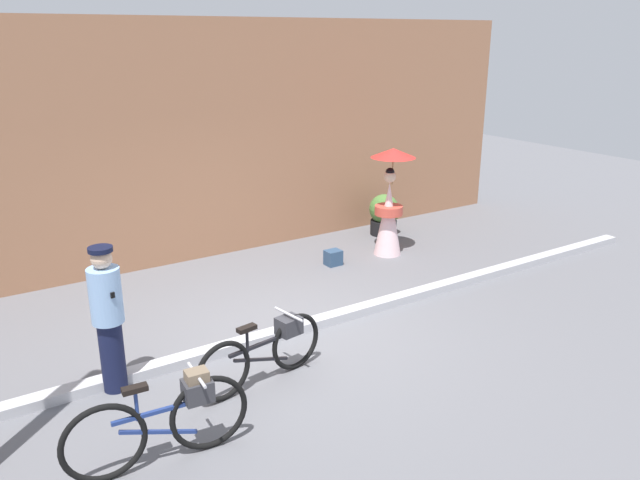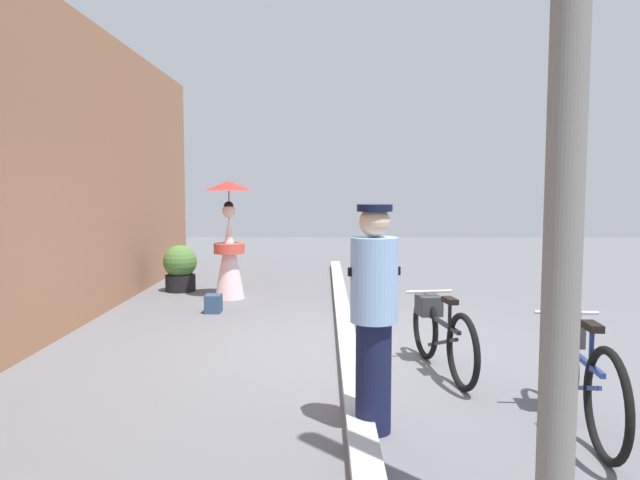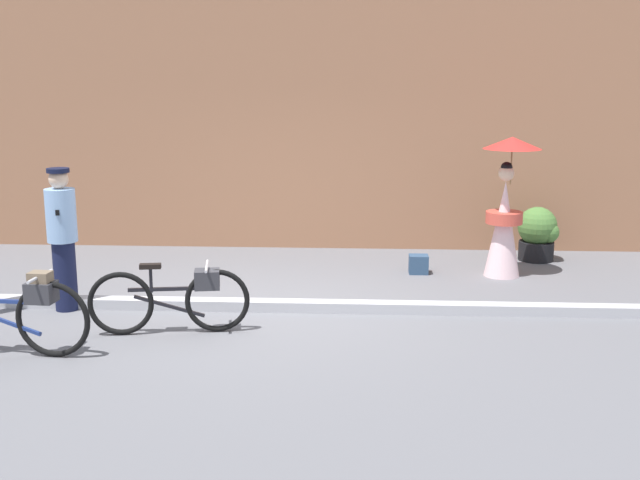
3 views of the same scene
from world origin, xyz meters
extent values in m
plane|color=slate|center=(0.00, 0.00, 0.00)|extent=(30.00, 30.00, 0.00)
cube|color=#9E6B4C|center=(0.00, 3.57, 2.00)|extent=(14.00, 0.40, 4.00)
cube|color=#B2B2B7|center=(0.00, 0.00, 0.06)|extent=(14.00, 0.20, 0.12)
torus|color=black|center=(-0.38, -0.79, 0.34)|extent=(0.68, 0.17, 0.68)
torus|color=black|center=(-1.37, -0.95, 0.34)|extent=(0.68, 0.17, 0.68)
cube|color=black|center=(-0.87, -0.87, 0.49)|extent=(0.84, 0.17, 0.04)
cube|color=black|center=(-0.87, -0.87, 0.30)|extent=(0.73, 0.15, 0.27)
cylinder|color=black|center=(-1.05, -0.90, 0.60)|extent=(0.03, 0.03, 0.28)
cube|color=black|center=(-1.05, -0.90, 0.74)|extent=(0.23, 0.12, 0.05)
cylinder|color=silver|center=(-0.48, -0.81, 0.72)|extent=(0.11, 0.48, 0.03)
cube|color=#333338|center=(-0.48, -0.81, 0.58)|extent=(0.29, 0.26, 0.20)
torus|color=black|center=(-1.82, -1.63, 0.38)|extent=(0.76, 0.11, 0.76)
torus|color=black|center=(-2.77, -1.56, 0.38)|extent=(0.76, 0.11, 0.76)
cube|color=navy|center=(-2.30, -1.60, 0.54)|extent=(0.80, 0.10, 0.04)
cube|color=navy|center=(-2.30, -1.60, 0.33)|extent=(0.70, 0.08, 0.25)
cylinder|color=navy|center=(-2.47, -1.58, 0.67)|extent=(0.03, 0.03, 0.32)
cube|color=black|center=(-2.47, -1.58, 0.82)|extent=(0.23, 0.11, 0.05)
cylinder|color=silver|center=(-1.92, -1.63, 0.81)|extent=(0.07, 0.48, 0.03)
cube|color=#333338|center=(-1.92, -1.63, 0.65)|extent=(0.28, 0.24, 0.20)
cube|color=#72604C|center=(-1.92, -1.63, 0.78)|extent=(0.21, 0.17, 0.14)
cylinder|color=#141938|center=(-2.29, -0.10, 0.41)|extent=(0.26, 0.26, 0.81)
cylinder|color=#8CB2E0|center=(-2.29, -0.10, 1.12)|extent=(0.34, 0.34, 0.61)
sphere|color=#D8B293|center=(-2.29, -0.10, 1.53)|extent=(0.22, 0.22, 0.22)
cylinder|color=black|center=(-2.29, -0.10, 1.63)|extent=(0.25, 0.25, 0.05)
cube|color=black|center=(-2.29, -0.10, 1.18)|extent=(0.11, 0.38, 0.06)
cone|color=silver|center=(3.05, 1.77, 0.65)|extent=(0.48, 0.48, 1.30)
cylinder|color=#D14C3D|center=(3.05, 1.77, 0.81)|extent=(0.49, 0.49, 0.16)
sphere|color=beige|center=(3.05, 1.77, 1.41)|extent=(0.21, 0.21, 0.21)
sphere|color=black|center=(3.05, 1.77, 1.48)|extent=(0.16, 0.16, 0.16)
cylinder|color=olive|center=(3.11, 1.78, 1.53)|extent=(0.02, 0.02, 0.55)
cone|color=red|center=(3.11, 1.78, 1.81)|extent=(0.77, 0.77, 0.16)
cylinder|color=black|center=(3.71, 2.72, 0.14)|extent=(0.51, 0.51, 0.28)
sphere|color=#4C7A38|center=(3.71, 2.72, 0.51)|extent=(0.57, 0.57, 0.57)
sphere|color=#4C7A38|center=(3.86, 2.64, 0.44)|extent=(0.31, 0.31, 0.31)
cube|color=navy|center=(1.93, 1.83, 0.13)|extent=(0.26, 0.22, 0.26)
cube|color=#243951|center=(1.93, 1.77, 0.19)|extent=(0.22, 0.08, 0.09)
cylinder|color=slate|center=(-3.73, -0.86, 2.40)|extent=(0.18, 0.18, 4.80)
camera|label=1|loc=(-3.71, -6.43, 3.74)|focal=35.25mm
camera|label=2|loc=(-6.58, 0.27, 1.78)|focal=34.07mm
camera|label=3|loc=(1.14, -8.64, 2.68)|focal=43.71mm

